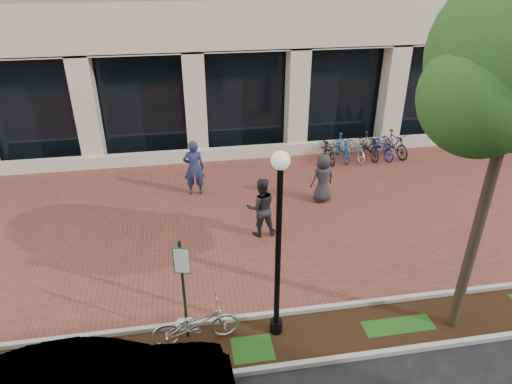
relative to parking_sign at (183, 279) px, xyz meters
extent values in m
plane|color=black|center=(2.77, 4.82, -1.59)|extent=(120.00, 120.00, 0.00)
cube|color=brown|center=(2.77, 4.82, -1.58)|extent=(40.00, 9.00, 0.01)
cube|color=black|center=(2.77, -0.43, -1.58)|extent=(40.00, 1.50, 0.01)
cube|color=#B0B0A6|center=(2.77, 0.32, -1.53)|extent=(40.00, 0.12, 0.12)
cube|color=#B0B0A6|center=(2.77, -1.18, -1.53)|extent=(40.00, 0.12, 0.12)
cube|color=black|center=(2.77, 10.42, 0.51)|extent=(40.00, 0.15, 4.20)
cube|color=beige|center=(2.77, 9.32, -1.34)|extent=(40.00, 0.25, 0.50)
cube|color=beige|center=(2.77, 9.72, 0.51)|extent=(0.80, 0.80, 4.20)
cube|color=#14371A|center=(0.00, 0.01, -0.34)|extent=(0.05, 0.05, 2.51)
cube|color=#1A6833|center=(0.00, -0.02, 0.47)|extent=(0.34, 0.02, 0.62)
cube|color=white|center=(0.00, -0.03, 0.47)|extent=(0.30, 0.01, 0.56)
cylinder|color=black|center=(1.92, -0.16, -1.44)|extent=(0.28, 0.28, 0.30)
cylinder|color=black|center=(1.92, -0.16, 0.41)|extent=(0.12, 0.12, 4.00)
sphere|color=silver|center=(1.92, -0.16, 2.55)|extent=(0.36, 0.36, 0.36)
cylinder|color=#403625|center=(5.87, -0.61, 0.57)|extent=(0.22, 0.22, 4.32)
sphere|color=#1E5219|center=(5.09, -0.84, 3.75)|extent=(2.04, 2.04, 2.04)
imported|color=silver|center=(0.18, -0.14, -1.10)|extent=(1.91, 0.80, 0.98)
imported|color=navy|center=(0.49, 6.60, -0.61)|extent=(0.72, 0.48, 1.95)
imported|color=#242428|center=(2.28, 3.75, -0.69)|extent=(0.89, 0.70, 1.81)
imported|color=#2B2A2F|center=(4.63, 5.42, -0.76)|extent=(0.93, 0.73, 1.66)
cylinder|color=silver|center=(8.32, 8.72, -1.21)|extent=(0.11, 0.11, 0.75)
sphere|color=silver|center=(8.32, 8.72, -0.79)|extent=(0.12, 0.12, 0.12)
imported|color=black|center=(5.86, 8.57, -1.13)|extent=(0.66, 1.77, 0.92)
imported|color=#1F4D8F|center=(6.41, 8.57, -1.08)|extent=(0.53, 1.72, 1.02)
imported|color=#BCBDC0|center=(6.96, 8.57, -1.13)|extent=(0.75, 1.80, 0.92)
imported|color=black|center=(7.51, 8.57, -1.08)|extent=(0.70, 1.75, 1.02)
imported|color=navy|center=(8.06, 8.57, -1.13)|extent=(0.92, 1.84, 0.92)
imported|color=black|center=(8.61, 8.57, -1.08)|extent=(0.87, 1.77, 1.02)
cylinder|color=silver|center=(7.24, 8.57, -1.19)|extent=(0.04, 0.04, 0.80)
camera|label=1|loc=(0.25, -7.42, 5.88)|focal=32.00mm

